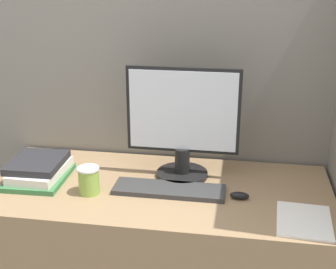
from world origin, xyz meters
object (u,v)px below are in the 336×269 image
Objects in this scene: keyboard at (169,190)px; mouse at (240,196)px; book_stack at (39,170)px; monitor at (183,127)px; coffee_cup at (89,180)px.

keyboard is 5.97× the size of mouse.
book_stack reaches higher than keyboard.
monitor reaches higher than book_stack.
monitor reaches higher than coffee_cup.
book_stack is (-0.25, 0.09, -0.01)m from coffee_cup.
mouse reaches higher than keyboard.
mouse is 0.60m from coffee_cup.
keyboard is at bearing -3.02° from book_stack.
keyboard is at bearing 177.53° from mouse.
coffee_cup reaches higher than keyboard.
monitor is at bearing 32.57° from coffee_cup.
keyboard is (-0.03, -0.16, -0.22)m from monitor.
mouse is 0.86m from book_stack.
monitor reaches higher than keyboard.
coffee_cup is 0.27m from book_stack.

